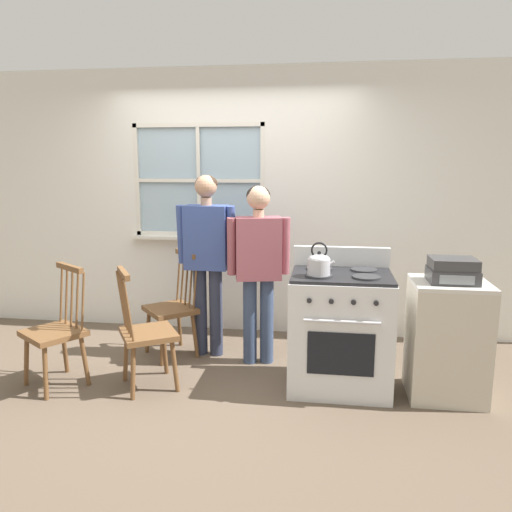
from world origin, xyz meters
TOP-DOWN VIEW (x-y plane):
  - ground_plane at (0.00, 0.00)m, footprint 16.00×16.00m
  - wall_back at (0.03, 1.40)m, footprint 6.40×0.16m
  - chair_by_window at (-1.16, -0.16)m, footprint 0.57×0.57m
  - chair_near_wall at (-0.44, 0.59)m, footprint 0.58×0.58m
  - chair_center_cluster at (-0.44, -0.09)m, footprint 0.56×0.57m
  - person_elderly_left at (-0.12, 0.65)m, footprint 0.54×0.23m
  - person_teen_center at (0.37, 0.53)m, footprint 0.55×0.29m
  - stove at (1.07, 0.14)m, footprint 0.78×0.68m
  - kettle at (0.90, 0.01)m, footprint 0.21×0.17m
  - potted_plant at (-0.22, 1.31)m, footprint 0.14×0.14m
  - side_counter at (1.87, 0.09)m, footprint 0.55×0.50m
  - stereo at (1.87, 0.07)m, footprint 0.34×0.29m

SIDE VIEW (x-z plane):
  - ground_plane at x=0.00m, z-range 0.00..0.00m
  - chair_by_window at x=-1.16m, z-range -0.04..0.92m
  - chair_near_wall at x=-0.44m, z-range -0.04..0.92m
  - chair_center_cluster at x=-0.44m, z-range -0.04..0.92m
  - side_counter at x=1.87m, z-range 0.00..0.90m
  - stove at x=1.07m, z-range -0.07..1.01m
  - person_teen_center at x=0.37m, z-range 0.16..1.74m
  - stereo at x=1.87m, z-range 0.90..1.08m
  - person_elderly_left at x=-0.12m, z-range 0.17..1.83m
  - kettle at x=0.90m, z-range 0.90..1.15m
  - potted_plant at x=-0.22m, z-range 0.94..1.25m
  - wall_back at x=0.03m, z-range -0.02..2.68m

